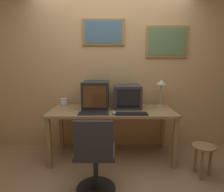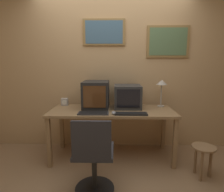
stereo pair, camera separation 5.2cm
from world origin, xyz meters
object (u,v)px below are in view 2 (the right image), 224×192
at_px(monitor_right, 127,96).
at_px(mouse_near_keyboard, 114,113).
at_px(side_stool, 203,155).
at_px(keyboard_main, 93,113).
at_px(keyboard_side, 131,114).
at_px(desk_lamp, 162,85).
at_px(monitor_left, 96,95).
at_px(office_chair, 94,160).
at_px(desk_clock, 65,102).

height_order(monitor_right, mouse_near_keyboard, monitor_right).
relative_size(monitor_right, side_stool, 0.99).
xyz_separation_m(keyboard_main, side_stool, (1.40, -0.25, -0.46)).
relative_size(keyboard_main, keyboard_side, 0.95).
xyz_separation_m(keyboard_main, desk_lamp, (1.02, 0.46, 0.33)).
height_order(monitor_left, side_stool, monitor_left).
height_order(keyboard_main, mouse_near_keyboard, mouse_near_keyboard).
bearing_deg(side_stool, office_chair, -166.15).
xyz_separation_m(monitor_right, keyboard_side, (0.02, -0.40, -0.16)).
relative_size(monitor_right, desk_lamp, 0.96).
xyz_separation_m(monitor_left, office_chair, (0.06, -0.93, -0.56)).
height_order(keyboard_side, desk_lamp, desk_lamp).
bearing_deg(keyboard_side, monitor_left, 144.38).
height_order(keyboard_side, side_stool, keyboard_side).
bearing_deg(keyboard_side, mouse_near_keyboard, 176.02).
relative_size(desk_lamp, office_chair, 0.48).
bearing_deg(desk_clock, office_chair, -61.48).
bearing_deg(desk_lamp, monitor_left, -173.48).
bearing_deg(side_stool, keyboard_side, 165.21).
xyz_separation_m(monitor_left, keyboard_main, (-0.00, -0.35, -0.19)).
relative_size(monitor_left, keyboard_side, 1.02).
distance_m(keyboard_main, office_chair, 0.69).
bearing_deg(desk_lamp, keyboard_main, -155.63).
relative_size(monitor_left, desk_lamp, 1.05).
xyz_separation_m(monitor_left, desk_lamp, (1.02, 0.12, 0.14)).
xyz_separation_m(monitor_left, monitor_right, (0.48, 0.04, -0.03)).
distance_m(mouse_near_keyboard, desk_clock, 0.95).
distance_m(monitor_left, keyboard_main, 0.40).
distance_m(desk_clock, desk_lamp, 1.57).
height_order(keyboard_main, side_stool, keyboard_main).
height_order(mouse_near_keyboard, office_chair, office_chair).
distance_m(monitor_right, mouse_near_keyboard, 0.47).
distance_m(monitor_left, mouse_near_keyboard, 0.48).
distance_m(monitor_right, keyboard_side, 0.43).
xyz_separation_m(keyboard_side, mouse_near_keyboard, (-0.23, 0.02, 0.01)).
distance_m(keyboard_side, desk_clock, 1.16).
bearing_deg(side_stool, monitor_right, 145.22).
relative_size(keyboard_main, office_chair, 0.47).
distance_m(office_chair, side_stool, 1.38).
bearing_deg(keyboard_main, keyboard_side, -1.84).
relative_size(monitor_right, mouse_near_keyboard, 3.58).
bearing_deg(office_chair, monitor_right, 66.55).
xyz_separation_m(keyboard_main, mouse_near_keyboard, (0.27, -0.00, 0.01)).
bearing_deg(desk_lamp, monitor_right, -171.90).
height_order(monitor_left, keyboard_side, monitor_left).
distance_m(monitor_right, office_chair, 1.18).
distance_m(monitor_right, desk_lamp, 0.57).
bearing_deg(mouse_near_keyboard, monitor_right, 61.44).
bearing_deg(side_stool, monitor_left, 156.86).
bearing_deg(mouse_near_keyboard, office_chair, -109.83).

